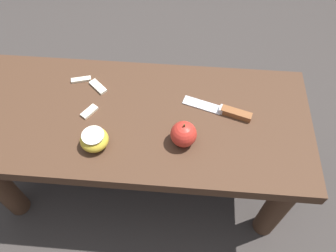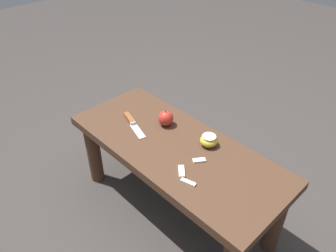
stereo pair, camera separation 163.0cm
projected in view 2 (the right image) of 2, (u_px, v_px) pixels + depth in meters
The scene contains 8 objects.
ground_plane at pixel (174, 208), 1.67m from camera, with size 8.00×8.00×0.00m, color #383330.
wooden_bench at pixel (175, 160), 1.47m from camera, with size 1.02×0.43×0.41m.
knife at pixel (132, 122), 1.55m from camera, with size 0.21×0.09×0.02m.
apple_whole at pixel (166, 118), 1.53m from camera, with size 0.07×0.07×0.08m.
apple_cut at pixel (209, 140), 1.41m from camera, with size 0.08×0.08×0.05m.
apple_slice_near_knife at pixel (182, 171), 1.29m from camera, with size 0.06×0.06×0.01m.
apple_slice_center at pixel (199, 161), 1.34m from camera, with size 0.05×0.06×0.01m.
apple_slice_near_bowl at pixel (188, 182), 1.24m from camera, with size 0.06×0.03×0.01m.
Camera 2 is at (0.77, -0.79, 1.32)m, focal length 35.00 mm.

